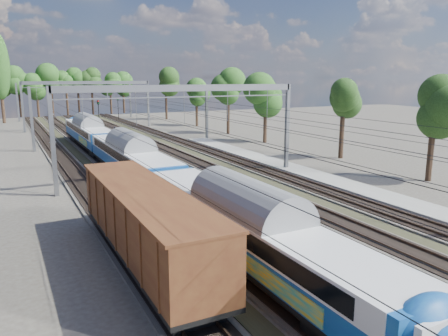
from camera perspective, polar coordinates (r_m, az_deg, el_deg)
name	(u,v)px	position (r m, az deg, el deg)	size (l,w,h in m)	color
track_bed	(140,155)	(55.45, -10.89, 1.62)	(21.00, 130.00, 0.34)	#47423A
platform	(357,189)	(39.72, 16.97, -2.60)	(3.00, 70.00, 0.30)	gray
catenary	(125,102)	(62.21, -12.83, 8.46)	(25.65, 130.00, 9.00)	slate
tree_belt	(106,84)	(103.19, -15.16, 10.52)	(40.13, 100.51, 11.70)	black
emu_train	(132,153)	(41.59, -11.97, 1.87)	(3.13, 66.23, 4.58)	black
freight_boxcar	(145,221)	(22.76, -10.31, -6.88)	(3.22, 15.53, 4.01)	black
worker	(115,132)	(73.92, -14.01, 4.59)	(0.65, 0.43, 1.78)	black
signal_near	(99,113)	(79.28, -16.04, 6.97)	(0.42, 0.39, 5.81)	black
signal_far	(118,106)	(103.29, -13.67, 7.86)	(0.35, 0.32, 5.13)	black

